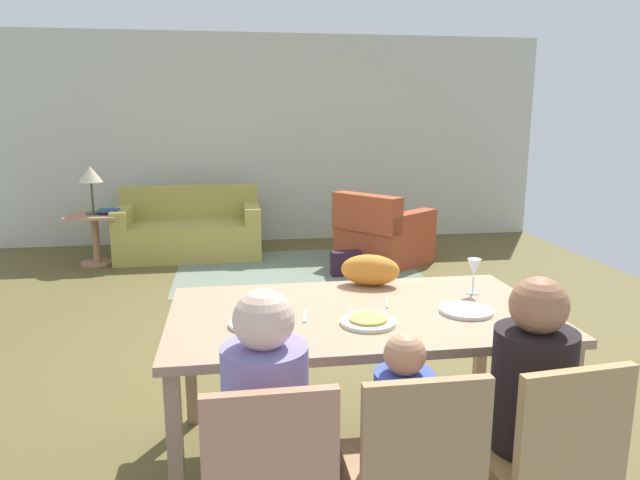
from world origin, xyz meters
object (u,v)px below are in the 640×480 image
(wine_glass, at_px, (474,269))
(dining_chair_woman, at_px, (550,456))
(armchair, at_px, (382,236))
(cat, at_px, (370,270))
(dining_table, at_px, (359,324))
(table_lamp, at_px, (91,176))
(handbag, at_px, (346,263))
(person_woman, at_px, (523,425))
(person_child, at_px, (399,456))
(couch, at_px, (190,231))
(side_table, at_px, (95,232))
(dining_chair_child, at_px, (414,469))
(plate_near_man, at_px, (257,323))
(book_upper, at_px, (109,210))
(person_man, at_px, (266,447))
(plate_near_child, at_px, (368,322))
(book_lower, at_px, (108,212))
(plate_near_woman, at_px, (466,311))

(wine_glass, distance_m, dining_chair_woman, 1.13)
(dining_chair_woman, height_order, armchair, dining_chair_woman)
(cat, bearing_deg, dining_table, -90.41)
(table_lamp, bearing_deg, handbag, -18.29)
(wine_glass, relative_size, person_woman, 0.17)
(dining_table, distance_m, handbag, 3.40)
(person_child, xyz_separation_m, person_woman, (0.49, 0.00, 0.08))
(wine_glass, distance_m, couch, 4.66)
(handbag, bearing_deg, wine_glass, -89.10)
(cat, height_order, table_lamp, table_lamp)
(side_table, relative_size, handbag, 1.81)
(person_child, bearing_deg, dining_chair_child, -89.95)
(side_table, bearing_deg, wine_glass, -55.42)
(plate_near_man, relative_size, dining_chair_woman, 0.29)
(book_upper, bearing_deg, side_table, 170.85)
(person_man, xyz_separation_m, person_child, (0.49, -0.01, -0.08))
(wine_glass, xyz_separation_m, person_man, (-1.14, -0.88, -0.38))
(person_child, distance_m, armchair, 4.60)
(book_upper, bearing_deg, person_child, -68.16)
(plate_near_child, relative_size, person_woman, 0.23)
(handbag, bearing_deg, person_man, -105.23)
(plate_near_man, relative_size, book_lower, 1.14)
(handbag, bearing_deg, table_lamp, 161.71)
(dining_chair_woman, height_order, person_woman, person_woman)
(person_woman, relative_size, armchair, 0.92)
(dining_table, distance_m, person_woman, 0.87)
(dining_table, bearing_deg, handbag, 79.77)
(side_table, distance_m, book_lower, 0.27)
(person_child, bearing_deg, couch, 101.98)
(plate_near_man, distance_m, person_child, 0.83)
(cat, xyz_separation_m, book_lower, (-2.13, 3.83, -0.25))
(table_lamp, relative_size, book_upper, 2.45)
(cat, xyz_separation_m, table_lamp, (-2.28, 3.79, 0.16))
(cat, bearing_deg, table_lamp, 140.62)
(person_woman, distance_m, armchair, 4.51)
(cat, bearing_deg, wine_glass, -5.52)
(dining_chair_child, distance_m, book_upper, 5.41)
(dining_table, bearing_deg, cat, 69.99)
(wine_glass, bearing_deg, dining_chair_child, -121.49)
(dining_chair_child, height_order, book_lower, dining_chair_child)
(wine_glass, bearing_deg, side_table, 124.58)
(plate_near_woman, xyz_separation_m, dining_chair_woman, (0.01, -0.77, -0.28))
(couch, bearing_deg, book_lower, -165.97)
(dining_chair_child, relative_size, handbag, 2.72)
(dining_chair_woman, distance_m, handbag, 4.19)
(person_man, bearing_deg, book_lower, 106.75)
(plate_near_child, bearing_deg, book_upper, 114.18)
(dining_chair_woman, bearing_deg, person_child, 161.24)
(person_man, xyz_separation_m, dining_chair_child, (0.49, -0.18, -0.02))
(armchair, bearing_deg, person_child, -103.86)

